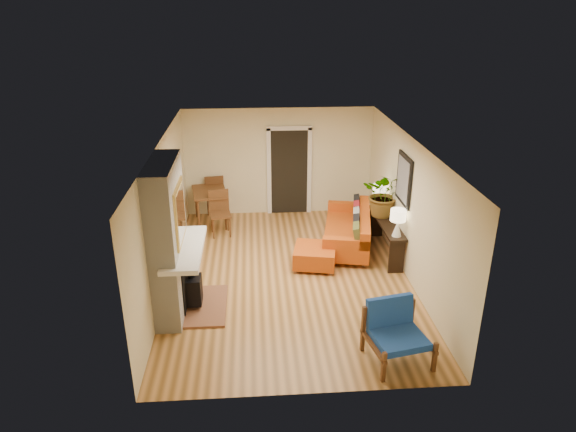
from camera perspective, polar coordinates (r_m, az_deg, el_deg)
name	(u,v)px	position (r m, az deg, el deg)	size (l,w,h in m)	color
room_shell	(306,171)	(11.90, 2.05, 4.98)	(6.50, 6.50, 6.50)	tan
fireplace	(171,243)	(8.55, -12.91, -2.89)	(1.09, 1.68, 2.60)	white
sofa	(351,230)	(11.01, 7.01, -1.52)	(1.33, 2.29, 0.85)	silver
ottoman	(315,255)	(10.16, 3.00, -4.38)	(0.94, 0.94, 0.40)	silver
blue_chair	(395,329)	(7.77, 11.82, -12.14)	(0.98, 0.97, 0.88)	brown
dining_table	(213,197)	(12.09, -8.31, 2.09)	(0.98, 1.90, 1.00)	brown
console_table	(386,228)	(10.71, 10.88, -1.29)	(0.34, 1.85, 0.72)	black
lamp_near	(398,220)	(9.88, 12.11, -0.40)	(0.30, 0.30, 0.54)	white
lamp_far	(380,193)	(11.18, 10.15, 2.49)	(0.30, 0.30, 0.54)	white
houseplant	(385,194)	(10.73, 10.69, 2.41)	(0.87, 0.75, 0.97)	#1E5919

